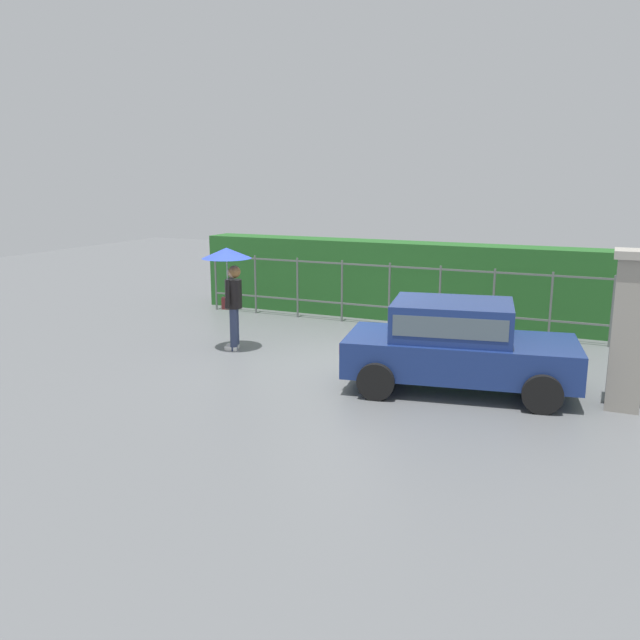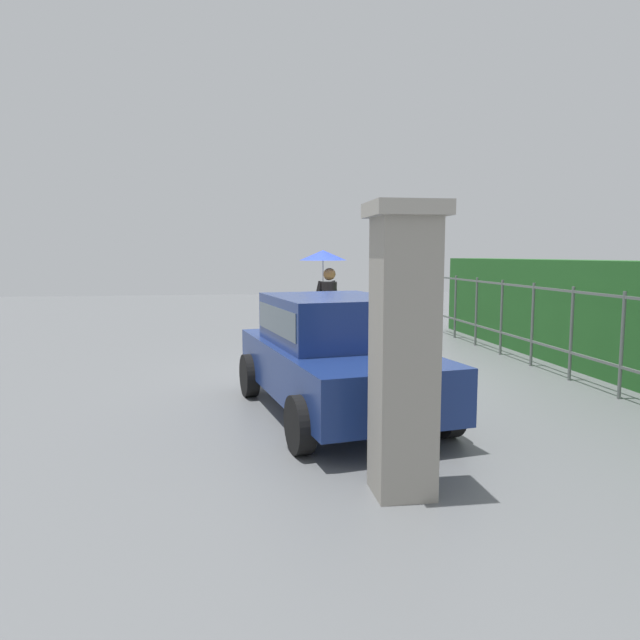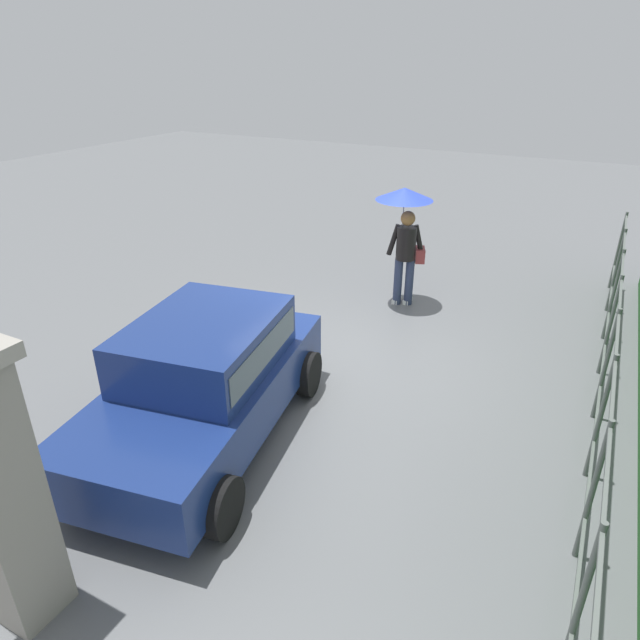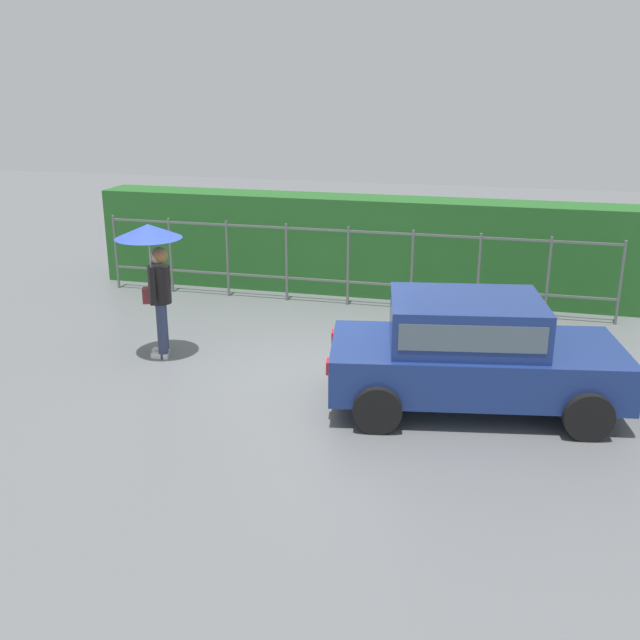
{
  "view_description": "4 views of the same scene",
  "coord_description": "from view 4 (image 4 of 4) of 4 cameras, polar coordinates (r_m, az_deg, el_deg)",
  "views": [
    {
      "loc": [
        4.46,
        -11.04,
        3.46
      ],
      "look_at": [
        -0.3,
        -0.4,
        0.89
      ],
      "focal_mm": 36.65,
      "sensor_mm": 36.0,
      "label": 1
    },
    {
      "loc": [
        9.3,
        -1.93,
        2.0
      ],
      "look_at": [
        -0.43,
        -0.43,
        0.88
      ],
      "focal_mm": 32.3,
      "sensor_mm": 36.0,
      "label": 2
    },
    {
      "loc": [
        6.45,
        2.98,
        4.13
      ],
      "look_at": [
        0.35,
        -0.2,
        0.8
      ],
      "focal_mm": 31.03,
      "sensor_mm": 36.0,
      "label": 3
    },
    {
      "loc": [
        2.57,
        -9.79,
        4.16
      ],
      "look_at": [
        0.17,
        -0.28,
        0.9
      ],
      "focal_mm": 41.58,
      "sensor_mm": 36.0,
      "label": 4
    }
  ],
  "objects": [
    {
      "name": "pedestrian",
      "position": [
        11.32,
        -12.72,
        4.59
      ],
      "size": [
        0.98,
        0.98,
        2.09
      ],
      "rotation": [
        0.0,
        0.0,
        -2.77
      ],
      "color": "#2D3856",
      "rests_on": "ground"
    },
    {
      "name": "ground_plane",
      "position": [
        10.95,
        -0.51,
        -3.97
      ],
      "size": [
        40.0,
        40.0,
        0.0
      ],
      "primitive_type": "plane",
      "color": "slate"
    },
    {
      "name": "hedge_row",
      "position": [
        14.76,
        2.96,
        5.78
      ],
      "size": [
        10.59,
        0.9,
        1.9
      ],
      "primitive_type": "cube",
      "color": "#235B23",
      "rests_on": "ground"
    },
    {
      "name": "car",
      "position": [
        9.73,
        11.55,
        -2.2
      ],
      "size": [
        3.94,
        2.36,
        1.48
      ],
      "rotation": [
        0.0,
        0.0,
        0.17
      ],
      "color": "navy",
      "rests_on": "ground"
    },
    {
      "name": "fence_section",
      "position": [
        13.87,
        2.17,
        4.45
      ],
      "size": [
        9.64,
        0.05,
        1.5
      ],
      "color": "#59605B",
      "rests_on": "ground"
    }
  ]
}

